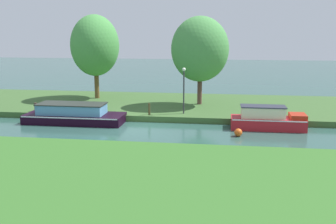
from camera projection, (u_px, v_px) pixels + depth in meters
ground_plane at (134, 129)px, 24.14m from camera, size 120.00×120.00×0.00m
riverbank_far at (154, 105)px, 30.88m from camera, size 72.00×10.00×0.40m
riverbank_near at (83, 181)px, 15.37m from camera, size 72.00×10.00×0.40m
black_barge at (74, 115)px, 25.77m from camera, size 6.51×2.25×1.30m
red_narrowboat at (268, 119)px, 24.08m from camera, size 4.49×1.54×1.46m
willow_tree_left at (95, 46)px, 31.96m from camera, size 3.89×4.52×6.86m
willow_tree_centre at (200, 49)px, 28.88m from camera, size 4.27×4.09×6.64m
lamp_post at (184, 85)px, 26.41m from camera, size 0.24×0.24×3.14m
mooring_post_near at (36, 107)px, 27.42m from camera, size 0.19×0.19×0.61m
mooring_post_far at (149, 109)px, 26.31m from camera, size 0.14×0.14×0.80m
channel_buoy at (238, 132)px, 22.49m from camera, size 0.46×0.46×0.46m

